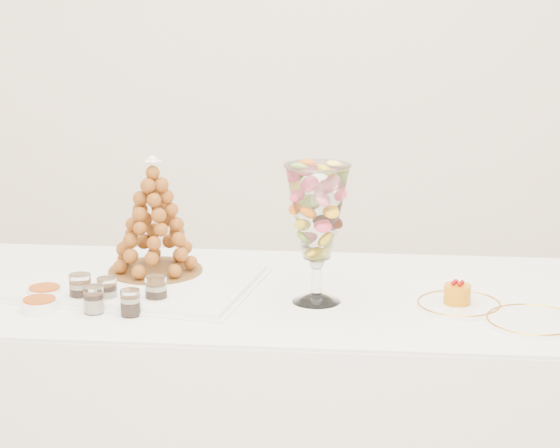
{
  "coord_description": "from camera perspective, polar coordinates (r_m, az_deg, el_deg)",
  "views": [
    {
      "loc": [
        0.11,
        -2.64,
        1.7
      ],
      "look_at": [
        -0.01,
        0.22,
        0.95
      ],
      "focal_mm": 70.0,
      "sensor_mm": 36.0,
      "label": 1
    }
  ],
  "objects": [
    {
      "name": "buffet_table",
      "position": [
        3.11,
        -1.2,
        -10.37
      ],
      "size": [
        2.08,
        0.92,
        0.78
      ],
      "rotation": [
        0.0,
        0.0,
        -0.05
      ],
      "color": "white",
      "rests_on": "ground"
    },
    {
      "name": "verrine_b",
      "position": [
        2.89,
        -9.02,
        -3.48
      ],
      "size": [
        0.07,
        0.07,
        0.07
      ],
      "primitive_type": "cylinder",
      "rotation": [
        0.0,
        0.0,
        0.29
      ],
      "color": "white",
      "rests_on": "buffet_table"
    },
    {
      "name": "spare_plate",
      "position": [
        2.8,
        13.11,
        -4.98
      ],
      "size": [
        0.24,
        0.24,
        0.01
      ],
      "primitive_type": "cylinder",
      "color": "white",
      "rests_on": "buffet_table"
    },
    {
      "name": "ramekin_front",
      "position": [
        2.88,
        -12.45,
        -4.18
      ],
      "size": [
        0.09,
        0.09,
        0.03
      ],
      "primitive_type": "cylinder",
      "color": "white",
      "rests_on": "buffet_table"
    },
    {
      "name": "croquembouche",
      "position": [
        3.06,
        -6.6,
        0.42
      ],
      "size": [
        0.27,
        0.27,
        0.33
      ],
      "rotation": [
        0.0,
        0.0,
        -0.27
      ],
      "color": "brown",
      "rests_on": "lace_tray"
    },
    {
      "name": "verrine_e",
      "position": [
        2.8,
        -7.82,
        -4.1
      ],
      "size": [
        0.06,
        0.06,
        0.07
      ],
      "primitive_type": "cylinder",
      "rotation": [
        0.0,
        0.0,
        -0.21
      ],
      "color": "white",
      "rests_on": "buffet_table"
    },
    {
      "name": "ramekin_back",
      "position": [
        2.98,
        -12.19,
        -3.56
      ],
      "size": [
        0.09,
        0.09,
        0.03
      ],
      "primitive_type": "cylinder",
      "color": "white",
      "rests_on": "buffet_table"
    },
    {
      "name": "verrine_d",
      "position": [
        2.83,
        -9.71,
        -3.91
      ],
      "size": [
        0.06,
        0.06,
        0.07
      ],
      "primitive_type": "cylinder",
      "rotation": [
        0.0,
        0.0,
        -0.12
      ],
      "color": "white",
      "rests_on": "buffet_table"
    },
    {
      "name": "cake_plate",
      "position": [
        2.88,
        9.32,
        -4.2
      ],
      "size": [
        0.22,
        0.22,
        0.01
      ],
      "primitive_type": "cylinder",
      "color": "white",
      "rests_on": "buffet_table"
    },
    {
      "name": "macaron_vase",
      "position": [
        2.82,
        1.95,
        0.54
      ],
      "size": [
        0.17,
        0.17,
        0.37
      ],
      "color": "white",
      "rests_on": "buffet_table"
    },
    {
      "name": "lace_tray",
      "position": [
        3.04,
        -7.33,
        -3.04
      ],
      "size": [
        0.69,
        0.57,
        0.02
      ],
      "primitive_type": "cube",
      "rotation": [
        0.0,
        0.0,
        -0.22
      ],
      "color": "white",
      "rests_on": "buffet_table"
    },
    {
      "name": "mousse_cake",
      "position": [
        2.87,
        9.25,
        -3.62
      ],
      "size": [
        0.07,
        0.07,
        0.06
      ],
      "color": "#CB7709",
      "rests_on": "cake_plate"
    },
    {
      "name": "verrine_c",
      "position": [
        2.87,
        -6.49,
        -3.48
      ],
      "size": [
        0.07,
        0.07,
        0.08
      ],
      "primitive_type": "cylinder",
      "rotation": [
        0.0,
        0.0,
        0.15
      ],
      "color": "white",
      "rests_on": "buffet_table"
    },
    {
      "name": "verrine_a",
      "position": [
        2.91,
        -10.39,
        -3.34
      ],
      "size": [
        0.06,
        0.06,
        0.08
      ],
      "primitive_type": "cylinder",
      "rotation": [
        0.0,
        0.0,
        -0.07
      ],
      "color": "white",
      "rests_on": "buffet_table"
    }
  ]
}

